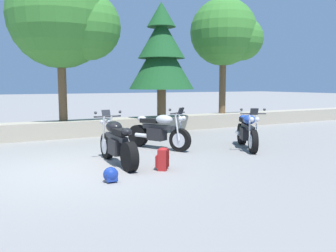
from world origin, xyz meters
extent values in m
plane|color=gray|center=(0.00, 0.00, 0.00)|extent=(120.00, 120.00, 0.00)
cube|color=#A89E89|center=(0.00, 4.80, 0.28)|extent=(36.00, 0.80, 0.55)
cylinder|color=black|center=(1.07, 0.83, 0.31)|extent=(0.14, 0.62, 0.62)
cylinder|color=black|center=(1.08, -0.61, 0.31)|extent=(0.18, 0.62, 0.62)
cylinder|color=silver|center=(1.07, 0.83, 0.31)|extent=(0.16, 0.39, 0.38)
cube|color=black|center=(1.07, 0.06, 0.41)|extent=(0.32, 0.48, 0.34)
cube|color=#2D2D30|center=(1.07, 0.16, 0.61)|extent=(0.15, 1.10, 0.12)
ellipsoid|color=black|center=(1.07, 0.31, 0.83)|extent=(0.34, 0.52, 0.26)
cube|color=black|center=(1.07, -0.17, 0.77)|extent=(0.26, 0.56, 0.12)
ellipsoid|color=black|center=(1.08, -0.47, 0.81)|extent=(0.22, 0.28, 0.16)
cylinder|color=#2D2D30|center=(1.07, 0.75, 1.03)|extent=(0.66, 0.04, 0.04)
sphere|color=silver|center=(1.00, 0.89, 0.89)|extent=(0.13, 0.13, 0.13)
sphere|color=silver|center=(1.14, 0.89, 0.89)|extent=(0.13, 0.13, 0.13)
cube|color=#26282D|center=(1.07, 0.85, 1.09)|extent=(0.20, 0.10, 0.18)
cylinder|color=silver|center=(1.23, -0.37, 0.36)|extent=(0.11, 0.38, 0.11)
cylinder|color=silver|center=(0.98, 0.79, 0.67)|extent=(0.04, 0.16, 0.73)
cylinder|color=silver|center=(1.16, 0.79, 0.67)|extent=(0.04, 0.16, 0.73)
sphere|color=#2D2D30|center=(0.77, 0.70, 1.13)|extent=(0.07, 0.07, 0.07)
sphere|color=#2D2D30|center=(1.37, 0.71, 1.13)|extent=(0.07, 0.07, 0.07)
cylinder|color=black|center=(3.06, 0.77, 0.31)|extent=(0.41, 0.61, 0.62)
cylinder|color=black|center=(2.40, 2.05, 0.31)|extent=(0.44, 0.63, 0.62)
cylinder|color=silver|center=(3.06, 0.77, 0.31)|extent=(0.32, 0.41, 0.38)
cube|color=black|center=(2.71, 1.46, 0.41)|extent=(0.50, 0.57, 0.34)
cube|color=#2D2D30|center=(2.76, 1.37, 0.61)|extent=(0.63, 1.04, 0.12)
ellipsoid|color=#BCBCC1|center=(2.82, 1.23, 0.83)|extent=(0.54, 0.62, 0.26)
cube|color=black|center=(2.60, 1.66, 0.77)|extent=(0.49, 0.62, 0.12)
ellipsoid|color=#BCBCC1|center=(2.47, 1.93, 0.81)|extent=(0.32, 0.35, 0.16)
cylinder|color=#2D2D30|center=(3.03, 0.84, 1.03)|extent=(0.60, 0.34, 0.04)
sphere|color=silver|center=(3.15, 0.75, 0.89)|extent=(0.13, 0.13, 0.13)
sphere|color=silver|center=(3.03, 0.69, 0.89)|extent=(0.13, 0.13, 0.13)
cube|color=#26282D|center=(3.07, 0.75, 1.09)|extent=(0.22, 0.18, 0.18)
cylinder|color=silver|center=(2.37, 1.76, 0.36)|extent=(0.27, 0.39, 0.11)
cylinder|color=silver|center=(3.13, 0.85, 0.67)|extent=(0.11, 0.17, 0.73)
cylinder|color=silver|center=(2.97, 0.77, 0.67)|extent=(0.11, 0.17, 0.73)
sphere|color=#2D2D30|center=(3.28, 1.02, 1.13)|extent=(0.07, 0.07, 0.07)
sphere|color=#2D2D30|center=(2.74, 0.74, 1.13)|extent=(0.07, 0.07, 0.07)
cylinder|color=black|center=(4.63, -0.30, 0.31)|extent=(0.42, 0.61, 0.62)
cylinder|color=black|center=(5.31, 0.96, 0.31)|extent=(0.45, 0.63, 0.62)
cylinder|color=silver|center=(4.63, -0.30, 0.31)|extent=(0.32, 0.41, 0.38)
cube|color=black|center=(5.00, 0.37, 0.41)|extent=(0.51, 0.57, 0.34)
cube|color=#2D2D30|center=(4.95, 0.29, 0.61)|extent=(0.64, 1.04, 0.12)
ellipsoid|color=#2347A8|center=(4.88, 0.15, 0.83)|extent=(0.55, 0.62, 0.26)
cube|color=black|center=(5.11, 0.58, 0.77)|extent=(0.49, 0.62, 0.12)
ellipsoid|color=#2347A8|center=(5.25, 0.84, 0.81)|extent=(0.33, 0.35, 0.16)
cylinder|color=#2D2D30|center=(4.67, -0.23, 1.03)|extent=(0.60, 0.34, 0.04)
sphere|color=silver|center=(4.67, -0.39, 0.89)|extent=(0.13, 0.13, 0.13)
sphere|color=silver|center=(4.54, -0.32, 0.89)|extent=(0.13, 0.13, 0.13)
cube|color=#26282D|center=(4.62, -0.32, 1.09)|extent=(0.22, 0.18, 0.18)
cylinder|color=silver|center=(5.06, 0.83, 0.36)|extent=(0.28, 0.39, 0.11)
cylinder|color=silver|center=(4.73, -0.31, 0.67)|extent=(0.12, 0.16, 0.73)
cylinder|color=silver|center=(4.57, -0.23, 0.67)|extent=(0.12, 0.16, 0.73)
sphere|color=#2D2D30|center=(4.95, -0.34, 1.13)|extent=(0.07, 0.07, 0.07)
sphere|color=#2D2D30|center=(4.43, -0.06, 1.13)|extent=(0.07, 0.07, 0.07)
cube|color=#A31E1E|center=(1.75, -0.80, 0.22)|extent=(0.32, 0.35, 0.44)
cube|color=#A31E1E|center=(1.66, -0.73, 0.18)|extent=(0.18, 0.22, 0.24)
ellipsoid|color=#A31E1E|center=(1.75, -0.80, 0.43)|extent=(0.31, 0.33, 0.08)
cube|color=#591010|center=(1.79, -0.93, 0.24)|extent=(0.05, 0.06, 0.37)
cube|color=#591010|center=(1.88, -0.79, 0.24)|extent=(0.05, 0.06, 0.37)
sphere|color=navy|center=(0.48, -1.19, 0.14)|extent=(0.28, 0.28, 0.28)
ellipsoid|color=black|center=(0.48, -1.27, 0.15)|extent=(0.23, 0.06, 0.12)
cube|color=navy|center=(0.48, -1.27, 0.07)|extent=(0.20, 0.08, 0.08)
cylinder|color=brown|center=(0.88, 4.98, 1.64)|extent=(0.28, 0.28, 2.18)
sphere|color=#387A2D|center=(0.88, 4.98, 4.01)|extent=(3.40, 3.40, 3.40)
sphere|color=#387A2D|center=(1.65, 4.47, 3.67)|extent=(2.21, 2.21, 2.21)
cylinder|color=brown|center=(4.43, 4.59, 1.25)|extent=(0.33, 0.33, 1.40)
cone|color=#194C23|center=(4.43, 4.59, 2.63)|extent=(2.42, 2.42, 2.07)
cone|color=#194C23|center=(4.43, 4.59, 3.48)|extent=(1.74, 1.74, 1.49)
cone|color=#194C23|center=(4.43, 4.59, 4.33)|extent=(1.07, 1.07, 0.91)
cylinder|color=brown|center=(7.53, 4.98, 1.73)|extent=(0.28, 0.28, 2.35)
sphere|color=#387A2D|center=(7.53, 4.98, 3.94)|extent=(2.77, 2.77, 2.77)
sphere|color=#387A2D|center=(8.15, 4.56, 3.66)|extent=(1.80, 1.80, 1.80)
camera|label=1|loc=(-1.53, -7.27, 1.79)|focal=37.72mm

